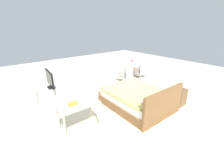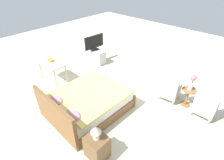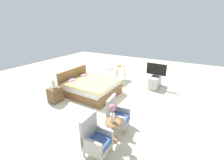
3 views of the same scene
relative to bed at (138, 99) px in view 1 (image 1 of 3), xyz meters
name	(u,v)px [view 1 (image 1 of 3)]	position (x,y,z in m)	size (l,w,h in m)	color
ground_plane	(118,95)	(-0.09, -1.07, -0.30)	(16.00, 16.00, 0.00)	beige
bed	(138,99)	(0.00, 0.00, 0.00)	(1.74, 2.12, 0.96)	brown
armchair_by_window_left	(140,70)	(-2.43, -1.98, 0.08)	(0.55, 0.55, 0.92)	#ADA8A3
armchair_by_window_right	(126,74)	(-1.39, -1.98, 0.08)	(0.60, 0.60, 0.92)	#ADA8A3
side_table	(131,72)	(-1.91, -2.12, 0.05)	(0.40, 0.40, 0.56)	#936038
flower_vase	(132,62)	(-1.91, -2.12, 0.55)	(0.17, 0.17, 0.48)	silver
nightstand	(178,97)	(-1.20, 0.75, -0.01)	(0.44, 0.41, 0.57)	brown
table_lamp	(181,83)	(-1.20, 0.75, 0.49)	(0.22, 0.22, 0.33)	silver
tv_stand	(52,94)	(2.05, -2.18, -0.03)	(0.96, 0.40, 0.53)	#B7B2AD
tv_flatscreen	(50,79)	(2.06, -2.18, 0.55)	(0.22, 0.89, 0.60)	black
vanity_desk	(78,108)	(2.02, -0.21, 0.33)	(1.04, 0.52, 0.73)	beige
book_stack	(73,103)	(2.12, -0.26, 0.46)	(0.23, 0.17, 0.06)	#B79333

